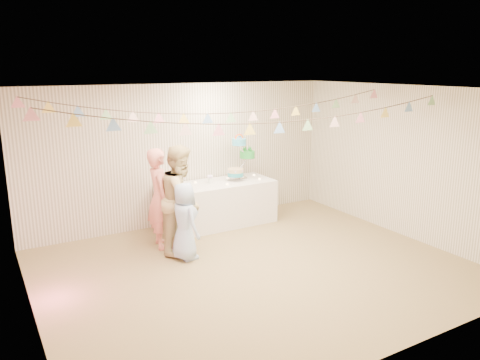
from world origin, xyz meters
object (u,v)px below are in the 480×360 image
cake_stand (241,161)px  person_adult_b (182,199)px  person_child (185,221)px  person_adult_a (160,198)px  table (217,204)px

cake_stand → person_adult_b: size_ratio=0.47×
person_adult_b → person_child: size_ratio=1.43×
person_adult_a → person_child: bearing=-160.3°
cake_stand → person_adult_b: person_adult_b is taller
table → person_child: person_child is taller
table → person_child: 1.66m
table → person_adult_a: (-1.30, -0.50, 0.42)m
table → cake_stand: bearing=5.2°
cake_stand → person_adult_b: (-1.62, -0.91, -0.29)m
table → cake_stand: 0.93m
person_adult_b → person_adult_a: bearing=74.9°
person_adult_b → cake_stand: bearing=-18.9°
table → person_adult_a: size_ratio=1.31×
cake_stand → person_adult_b: 1.88m
cake_stand → person_adult_a: person_adult_a is taller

